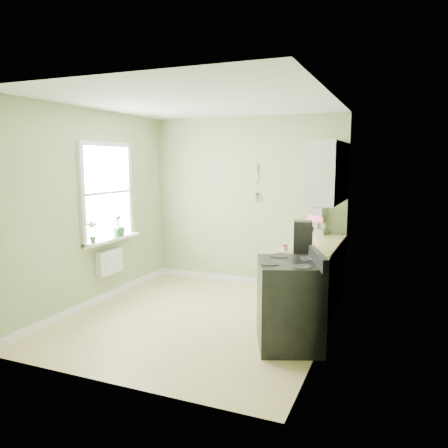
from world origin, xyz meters
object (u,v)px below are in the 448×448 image
at_px(stand_mixer, 321,221).
at_px(kettle, 308,231).
at_px(coffee_maker, 302,237).
at_px(stove, 290,303).

bearing_deg(stand_mixer, kettle, -105.84).
distance_m(kettle, coffee_maker, 1.05).
bearing_deg(stand_mixer, coffee_maker, -89.01).
height_order(stove, coffee_maker, coffee_maker).
bearing_deg(stove, coffee_maker, 91.59).
relative_size(stand_mixer, kettle, 2.20).
xyz_separation_m(kettle, coffee_maker, (0.14, -1.03, 0.08)).
bearing_deg(coffee_maker, kettle, 97.79).
distance_m(stove, stand_mixer, 2.19).
distance_m(stove, coffee_maker, 0.90).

